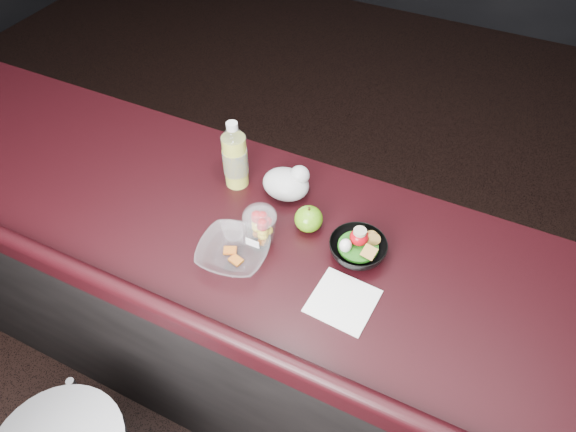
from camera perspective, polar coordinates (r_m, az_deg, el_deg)
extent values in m
cube|color=black|center=(1.94, -3.11, -11.66)|extent=(4.00, 0.65, 0.98)
cube|color=black|center=(1.53, -3.87, -1.70)|extent=(4.06, 0.71, 0.04)
cylinder|color=#A4A4A9|center=(2.02, -19.95, -21.21)|extent=(0.02, 0.02, 0.72)
cylinder|color=#C8D036|center=(1.59, -5.86, 6.10)|extent=(0.07, 0.07, 0.18)
cylinder|color=white|center=(1.59, -5.86, 6.10)|extent=(0.08, 0.08, 0.18)
cone|color=white|center=(1.53, -6.17, 9.11)|extent=(0.07, 0.07, 0.03)
cylinder|color=white|center=(1.51, -6.25, 9.91)|extent=(0.03, 0.03, 0.02)
cylinder|color=#072D99|center=(1.59, -5.86, 6.10)|extent=(0.08, 0.08, 0.09)
ellipsoid|color=white|center=(1.39, -3.19, -0.04)|extent=(0.10, 0.10, 0.05)
ellipsoid|color=#428D10|center=(1.48, 2.31, -0.32)|extent=(0.08, 0.08, 0.08)
cylinder|color=black|center=(1.45, 2.36, 0.78)|extent=(0.01, 0.01, 0.01)
ellipsoid|color=silver|center=(1.58, -0.24, 3.57)|extent=(0.15, 0.12, 0.09)
sphere|color=silver|center=(1.56, 1.29, 4.53)|extent=(0.06, 0.06, 0.06)
imported|color=black|center=(1.44, 7.75, -3.65)|extent=(0.21, 0.21, 0.05)
cylinder|color=#0F470C|center=(1.43, 7.79, -3.39)|extent=(0.11, 0.11, 0.01)
ellipsoid|color=#B10712|center=(1.42, 7.91, -2.35)|extent=(0.05, 0.05, 0.05)
cylinder|color=beige|center=(1.40, 8.01, -1.73)|extent=(0.04, 0.04, 0.01)
ellipsoid|color=white|center=(1.41, 6.41, -3.28)|extent=(0.03, 0.03, 0.04)
imported|color=silver|center=(1.43, -6.05, -3.99)|extent=(0.22, 0.22, 0.05)
cube|color=#990F0C|center=(1.45, -6.45, -3.82)|extent=(0.04, 0.04, 0.01)
cube|color=#990F0C|center=(1.43, -5.81, -4.89)|extent=(0.04, 0.04, 0.01)
cube|color=white|center=(1.36, 6.11, -9.36)|extent=(0.17, 0.17, 0.00)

